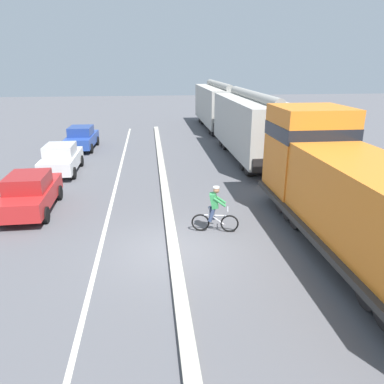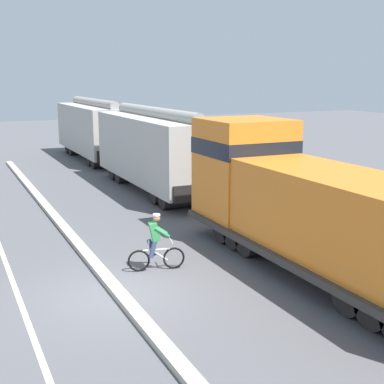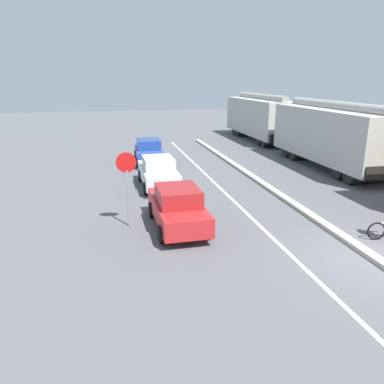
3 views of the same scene
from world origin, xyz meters
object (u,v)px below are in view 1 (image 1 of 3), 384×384
object	(u,v)px
hopper_car_lead	(251,126)
locomotive	(351,195)
parked_car_white	(61,159)
parked_car_blue	(82,138)
parked_car_red	(30,193)
cyclist	(215,211)
hopper_car_middle	(218,106)

from	to	relation	value
hopper_car_lead	locomotive	bearing A→B (deg)	-90.00
parked_car_white	hopper_car_lead	bearing A→B (deg)	10.39
parked_car_blue	parked_car_red	bearing A→B (deg)	-90.89
parked_car_red	parked_car_blue	world-z (taller)	same
hopper_car_lead	parked_car_blue	bearing A→B (deg)	160.50
locomotive	parked_car_white	size ratio (longest dim) A/B	2.75
locomotive	cyclist	xyz separation A→B (m)	(-4.13, 1.61, -0.98)
locomotive	hopper_car_lead	xyz separation A→B (m)	(0.00, 12.16, 0.28)
parked_car_blue	cyclist	xyz separation A→B (m)	(6.93, -14.46, 0.00)
hopper_car_lead	cyclist	distance (m)	11.39
locomotive	parked_car_white	distance (m)	15.12
hopper_car_lead	parked_car_white	size ratio (longest dim) A/B	2.51
hopper_car_lead	hopper_car_middle	distance (m)	11.60
hopper_car_middle	locomotive	bearing A→B (deg)	-90.00
hopper_car_middle	parked_car_blue	distance (m)	13.52
parked_car_blue	hopper_car_middle	bearing A→B (deg)	34.80
locomotive	hopper_car_middle	size ratio (longest dim) A/B	1.10
hopper_car_lead	hopper_car_middle	world-z (taller)	same
hopper_car_lead	cyclist	xyz separation A→B (m)	(-4.13, -10.55, -1.26)
parked_car_red	cyclist	bearing A→B (deg)	-21.19
locomotive	parked_car_blue	xyz separation A→B (m)	(-11.06, 16.07, -0.98)
parked_car_red	parked_car_blue	xyz separation A→B (m)	(0.18, 11.70, 0.00)
parked_car_white	locomotive	bearing A→B (deg)	-42.03
parked_car_red	cyclist	size ratio (longest dim) A/B	2.47
locomotive	parked_car_red	distance (m)	12.10
cyclist	parked_car_blue	bearing A→B (deg)	115.61
parked_car_red	cyclist	xyz separation A→B (m)	(7.11, -2.76, 0.00)
hopper_car_middle	parked_car_blue	size ratio (longest dim) A/B	2.49
hopper_car_middle	parked_car_blue	bearing A→B (deg)	-145.20
parked_car_white	parked_car_red	bearing A→B (deg)	-90.31
parked_car_red	parked_car_white	xyz separation A→B (m)	(0.03, 5.73, 0.00)
locomotive	parked_car_blue	world-z (taller)	locomotive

